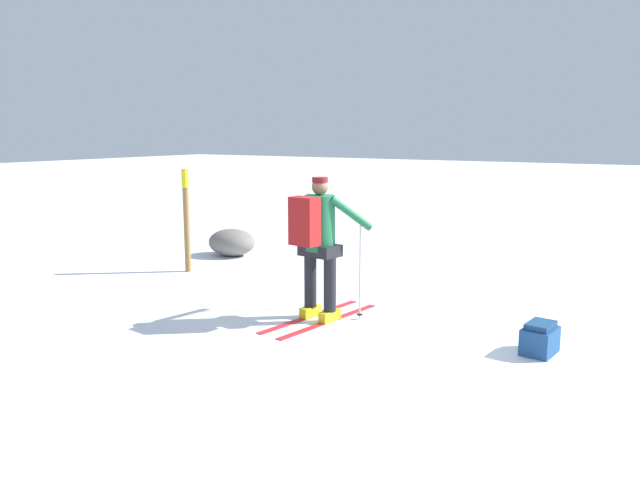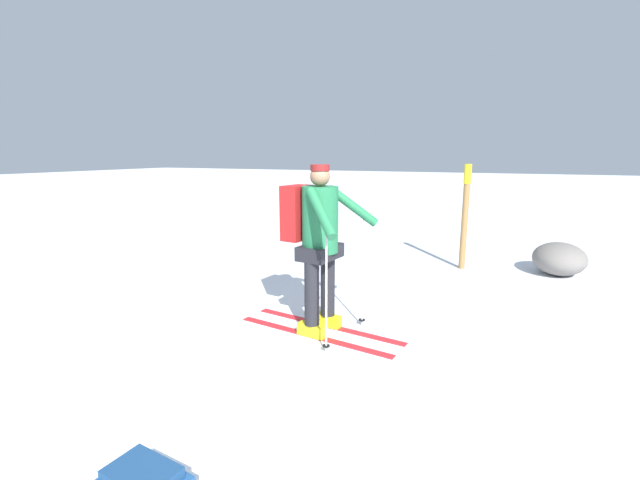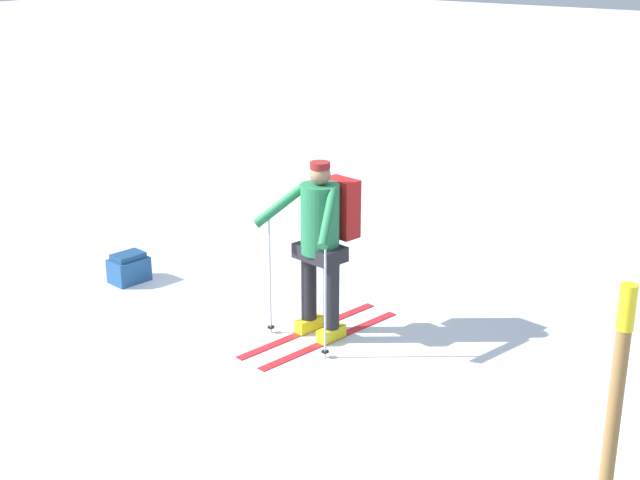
# 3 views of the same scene
# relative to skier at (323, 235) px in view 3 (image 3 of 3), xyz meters

# --- Properties ---
(ground_plane) EXTENTS (80.00, 80.00, 0.00)m
(ground_plane) POSITION_rel_skier_xyz_m (-0.65, -0.74, -1.01)
(ground_plane) COLOR white
(skier) EXTENTS (0.98, 1.82, 1.72)m
(skier) POSITION_rel_skier_xyz_m (0.00, 0.00, 0.00)
(skier) COLOR red
(skier) RESTS_ON ground_plane
(dropped_backpack) EXTENTS (0.33, 0.43, 0.33)m
(dropped_backpack) POSITION_rel_skier_xyz_m (-2.54, -0.21, -0.85)
(dropped_backpack) COLOR navy
(dropped_backpack) RESTS_ON ground_plane
(trail_marker) EXTENTS (0.11, 0.11, 1.66)m
(trail_marker) POSITION_rel_skier_xyz_m (3.19, -1.13, -0.05)
(trail_marker) COLOR olive
(trail_marker) RESTS_ON ground_plane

